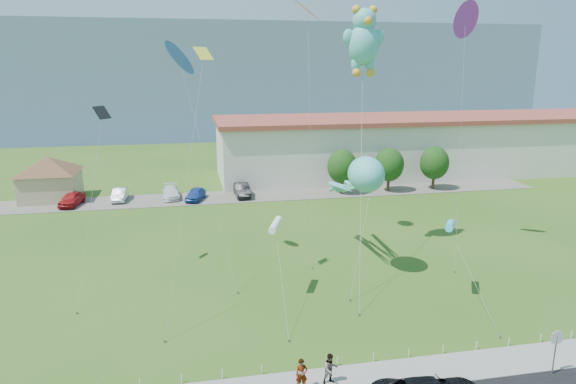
{
  "coord_description": "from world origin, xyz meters",
  "views": [
    {
      "loc": [
        -8.17,
        -24.24,
        15.35
      ],
      "look_at": [
        -1.8,
        8.0,
        7.15
      ],
      "focal_mm": 32.0,
      "sensor_mm": 36.0,
      "label": 1
    }
  ],
  "objects_px": {
    "teddy_bear_kite": "(364,39)",
    "octopus_kite": "(360,181)",
    "warehouse": "(428,144)",
    "parked_car_silver": "(120,195)",
    "stop_sign": "(556,342)",
    "pedestrian_right": "(331,369)",
    "pavilion": "(50,174)",
    "parked_car_blue": "(196,194)",
    "parked_car_black": "(242,190)",
    "parked_car_red": "(72,199)",
    "pedestrian_left": "(302,375)",
    "parked_car_white": "(171,192)"
  },
  "relations": [
    {
      "from": "warehouse",
      "to": "parked_car_silver",
      "type": "relative_size",
      "value": 14.58
    },
    {
      "from": "pedestrian_left",
      "to": "parked_car_blue",
      "type": "relative_size",
      "value": 0.39
    },
    {
      "from": "parked_car_black",
      "to": "teddy_bear_kite",
      "type": "height_order",
      "value": "teddy_bear_kite"
    },
    {
      "from": "parked_car_silver",
      "to": "parked_car_white",
      "type": "distance_m",
      "value": 5.77
    },
    {
      "from": "pedestrian_right",
      "to": "parked_car_blue",
      "type": "distance_m",
      "value": 37.57
    },
    {
      "from": "pavilion",
      "to": "octopus_kite",
      "type": "bearing_deg",
      "value": -43.43
    },
    {
      "from": "warehouse",
      "to": "octopus_kite",
      "type": "xyz_separation_m",
      "value": [
        -21.71,
        -32.78,
        2.8
      ]
    },
    {
      "from": "parked_car_black",
      "to": "teddy_bear_kite",
      "type": "xyz_separation_m",
      "value": [
        7.64,
        -19.81,
        16.38
      ]
    },
    {
      "from": "parked_car_silver",
      "to": "parked_car_black",
      "type": "xyz_separation_m",
      "value": [
        14.08,
        -0.88,
        0.08
      ]
    },
    {
      "from": "pedestrian_left",
      "to": "parked_car_blue",
      "type": "bearing_deg",
      "value": 100.71
    },
    {
      "from": "pavilion",
      "to": "parked_car_red",
      "type": "xyz_separation_m",
      "value": [
        2.9,
        -3.5,
        -2.21
      ]
    },
    {
      "from": "parked_car_black",
      "to": "teddy_bear_kite",
      "type": "distance_m",
      "value": 26.82
    },
    {
      "from": "parked_car_red",
      "to": "stop_sign",
      "type": "bearing_deg",
      "value": -40.87
    },
    {
      "from": "parked_car_silver",
      "to": "parked_car_blue",
      "type": "distance_m",
      "value": 8.73
    },
    {
      "from": "parked_car_white",
      "to": "teddy_bear_kite",
      "type": "height_order",
      "value": "teddy_bear_kite"
    },
    {
      "from": "teddy_bear_kite",
      "to": "pedestrian_right",
      "type": "bearing_deg",
      "value": -112.38
    },
    {
      "from": "pavilion",
      "to": "warehouse",
      "type": "relative_size",
      "value": 0.15
    },
    {
      "from": "warehouse",
      "to": "parked_car_red",
      "type": "xyz_separation_m",
      "value": [
        -47.1,
        -9.5,
        -3.31
      ]
    },
    {
      "from": "stop_sign",
      "to": "pavilion",
      "type": "bearing_deg",
      "value": 128.44
    },
    {
      "from": "teddy_bear_kite",
      "to": "octopus_kite",
      "type": "bearing_deg",
      "value": -108.38
    },
    {
      "from": "parked_car_blue",
      "to": "octopus_kite",
      "type": "relative_size",
      "value": 0.37
    },
    {
      "from": "pavilion",
      "to": "parked_car_black",
      "type": "relative_size",
      "value": 1.97
    },
    {
      "from": "parked_car_white",
      "to": "octopus_kite",
      "type": "height_order",
      "value": "octopus_kite"
    },
    {
      "from": "stop_sign",
      "to": "pedestrian_left",
      "type": "bearing_deg",
      "value": 174.89
    },
    {
      "from": "parked_car_red",
      "to": "pedestrian_right",
      "type": "bearing_deg",
      "value": -51.89
    },
    {
      "from": "parked_car_blue",
      "to": "octopus_kite",
      "type": "height_order",
      "value": "octopus_kite"
    },
    {
      "from": "pedestrian_left",
      "to": "parked_car_white",
      "type": "relative_size",
      "value": 0.34
    },
    {
      "from": "parked_car_blue",
      "to": "teddy_bear_kite",
      "type": "relative_size",
      "value": 0.21
    },
    {
      "from": "parked_car_red",
      "to": "parked_car_black",
      "type": "bearing_deg",
      "value": 12.09
    },
    {
      "from": "pedestrian_left",
      "to": "parked_car_white",
      "type": "xyz_separation_m",
      "value": [
        -7.04,
        38.88,
        -0.16
      ]
    },
    {
      "from": "pavilion",
      "to": "octopus_kite",
      "type": "xyz_separation_m",
      "value": [
        28.29,
        -26.78,
        3.9
      ]
    },
    {
      "from": "parked_car_blue",
      "to": "octopus_kite",
      "type": "distance_m",
      "value": 26.64
    },
    {
      "from": "pedestrian_left",
      "to": "pedestrian_right",
      "type": "relative_size",
      "value": 1.01
    },
    {
      "from": "warehouse",
      "to": "parked_car_white",
      "type": "bearing_deg",
      "value": -167.32
    },
    {
      "from": "stop_sign",
      "to": "pedestrian_left",
      "type": "xyz_separation_m",
      "value": [
        -12.82,
        1.15,
        -0.97
      ]
    },
    {
      "from": "parked_car_blue",
      "to": "octopus_kite",
      "type": "bearing_deg",
      "value": -45.24
    },
    {
      "from": "stop_sign",
      "to": "parked_car_silver",
      "type": "distance_m",
      "value": 47.53
    },
    {
      "from": "pedestrian_left",
      "to": "parked_car_silver",
      "type": "distance_m",
      "value": 40.92
    },
    {
      "from": "parked_car_silver",
      "to": "pavilion",
      "type": "bearing_deg",
      "value": 166.79
    },
    {
      "from": "parked_car_blue",
      "to": "teddy_bear_kite",
      "type": "distance_m",
      "value": 28.47
    },
    {
      "from": "warehouse",
      "to": "pedestrian_right",
      "type": "bearing_deg",
      "value": -120.7
    },
    {
      "from": "stop_sign",
      "to": "pedestrian_right",
      "type": "xyz_separation_m",
      "value": [
        -11.32,
        1.36,
        -0.98
      ]
    },
    {
      "from": "parked_car_blue",
      "to": "teddy_bear_kite",
      "type": "bearing_deg",
      "value": -38.0
    },
    {
      "from": "pavilion",
      "to": "parked_car_silver",
      "type": "height_order",
      "value": "pavilion"
    },
    {
      "from": "pedestrian_right",
      "to": "pavilion",
      "type": "bearing_deg",
      "value": 108.83
    },
    {
      "from": "parked_car_silver",
      "to": "parked_car_white",
      "type": "bearing_deg",
      "value": 2.61
    },
    {
      "from": "stop_sign",
      "to": "parked_car_black",
      "type": "bearing_deg",
      "value": 106.46
    },
    {
      "from": "pedestrian_right",
      "to": "parked_car_silver",
      "type": "distance_m",
      "value": 41.22
    },
    {
      "from": "parked_car_red",
      "to": "octopus_kite",
      "type": "distance_m",
      "value": 34.98
    },
    {
      "from": "pedestrian_left",
      "to": "octopus_kite",
      "type": "height_order",
      "value": "octopus_kite"
    }
  ]
}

